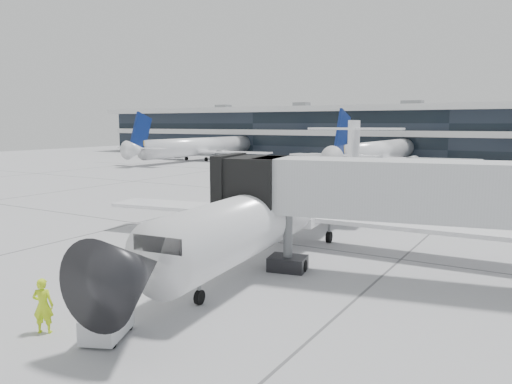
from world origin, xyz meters
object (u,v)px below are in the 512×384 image
Objects in this scene: regional_jet at (298,202)px; baggage_tug at (108,321)px; jet_bridge at (431,192)px; ramp_worker at (43,306)px.

regional_jet is 14.23× the size of baggage_tug.
ramp_worker is (-10.69, -12.77, -3.37)m from jet_bridge.
jet_bridge is 7.88× the size of baggage_tug.
regional_jet reaches higher than jet_bridge.
baggage_tug is at bearing -94.50° from regional_jet.
ramp_worker reaches higher than baggage_tug.
jet_bridge is (8.70, -3.94, 1.73)m from regional_jet.
ramp_worker is at bearing 178.74° from baggage_tug.
regional_jet reaches higher than baggage_tug.
jet_bridge reaches higher than ramp_worker.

